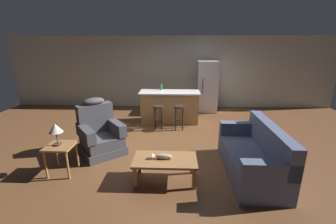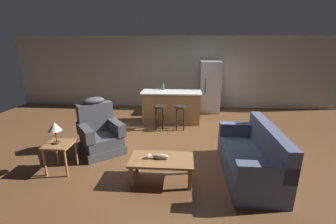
% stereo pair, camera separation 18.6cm
% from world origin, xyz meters
% --- Properties ---
extents(ground_plane, '(12.00, 12.00, 0.00)m').
position_xyz_m(ground_plane, '(0.00, 0.00, 0.00)').
color(ground_plane, brown).
extents(back_wall, '(12.00, 0.05, 2.60)m').
position_xyz_m(back_wall, '(0.00, 3.12, 1.30)').
color(back_wall, '#B2B2A3').
rests_on(back_wall, ground_plane).
extents(coffee_table, '(1.10, 0.60, 0.42)m').
position_xyz_m(coffee_table, '(0.02, -1.79, 0.36)').
color(coffee_table, olive).
rests_on(coffee_table, ground_plane).
extents(fish_figurine, '(0.34, 0.10, 0.10)m').
position_xyz_m(fish_figurine, '(-0.03, -1.79, 0.46)').
color(fish_figurine, '#4C3823').
rests_on(fish_figurine, coffee_table).
extents(couch, '(0.86, 1.91, 0.94)m').
position_xyz_m(couch, '(1.65, -1.49, 0.34)').
color(couch, '#4C5675').
rests_on(couch, ground_plane).
extents(recliner_near_lamp, '(1.18, 1.18, 1.20)m').
position_xyz_m(recliner_near_lamp, '(-1.47, -0.74, 0.42)').
color(recliner_near_lamp, '#3D3D42').
rests_on(recliner_near_lamp, ground_plane).
extents(end_table, '(0.48, 0.48, 0.56)m').
position_xyz_m(end_table, '(-1.91, -1.61, 0.46)').
color(end_table, olive).
rests_on(end_table, ground_plane).
extents(table_lamp, '(0.24, 0.24, 0.41)m').
position_xyz_m(table_lamp, '(-1.94, -1.61, 0.87)').
color(table_lamp, '#4C3823').
rests_on(table_lamp, end_table).
extents(kitchen_island, '(1.80, 0.70, 0.95)m').
position_xyz_m(kitchen_island, '(0.00, 1.35, 0.48)').
color(kitchen_island, '#9E7042').
rests_on(kitchen_island, ground_plane).
extents(bar_stool_left, '(0.32, 0.32, 0.68)m').
position_xyz_m(bar_stool_left, '(-0.29, 0.72, 0.47)').
color(bar_stool_left, black).
rests_on(bar_stool_left, ground_plane).
extents(bar_stool_right, '(0.32, 0.32, 0.68)m').
position_xyz_m(bar_stool_right, '(0.29, 0.72, 0.47)').
color(bar_stool_right, black).
rests_on(bar_stool_right, ground_plane).
extents(refrigerator, '(0.70, 0.69, 1.76)m').
position_xyz_m(refrigerator, '(1.27, 2.55, 0.88)').
color(refrigerator, '#B7B7BC').
rests_on(refrigerator, ground_plane).
extents(bottle_tall_green, '(0.08, 0.08, 0.22)m').
position_xyz_m(bottle_tall_green, '(-0.27, 1.61, 1.03)').
color(bottle_tall_green, '#2D6B38').
rests_on(bottle_tall_green, kitchen_island).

